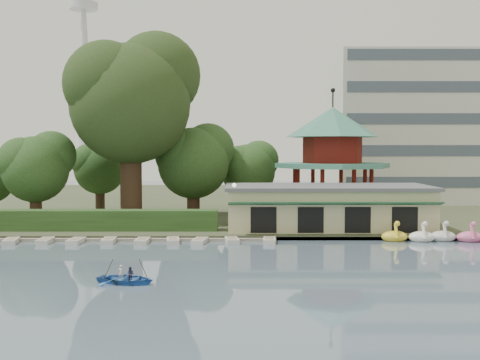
{
  "coord_description": "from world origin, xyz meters",
  "views": [
    {
      "loc": [
        1.85,
        -32.69,
        7.66
      ],
      "look_at": [
        2.0,
        18.0,
        5.0
      ],
      "focal_mm": 45.0,
      "sensor_mm": 36.0,
      "label": 1
    }
  ],
  "objects_px": {
    "boathouse": "(327,206)",
    "pavilion": "(332,150)",
    "big_tree": "(132,94)",
    "rowboat_with_passengers": "(126,275)",
    "dock": "(73,239)"
  },
  "relations": [
    {
      "from": "dock",
      "to": "big_tree",
      "type": "height_order",
      "value": "big_tree"
    },
    {
      "from": "big_tree",
      "to": "rowboat_with_passengers",
      "type": "bearing_deg",
      "value": -80.99
    },
    {
      "from": "boathouse",
      "to": "pavilion",
      "type": "distance_m",
      "value": 11.43
    },
    {
      "from": "boathouse",
      "to": "rowboat_with_passengers",
      "type": "distance_m",
      "value": 25.48
    },
    {
      "from": "boathouse",
      "to": "rowboat_with_passengers",
      "type": "bearing_deg",
      "value": -124.91
    },
    {
      "from": "dock",
      "to": "boathouse",
      "type": "bearing_deg",
      "value": 12.24
    },
    {
      "from": "dock",
      "to": "big_tree",
      "type": "bearing_deg",
      "value": 73.94
    },
    {
      "from": "dock",
      "to": "pavilion",
      "type": "distance_m",
      "value": 29.14
    },
    {
      "from": "dock",
      "to": "rowboat_with_passengers",
      "type": "height_order",
      "value": "rowboat_with_passengers"
    },
    {
      "from": "dock",
      "to": "rowboat_with_passengers",
      "type": "distance_m",
      "value": 17.72
    },
    {
      "from": "big_tree",
      "to": "rowboat_with_passengers",
      "type": "height_order",
      "value": "big_tree"
    },
    {
      "from": "dock",
      "to": "boathouse",
      "type": "height_order",
      "value": "boathouse"
    },
    {
      "from": "big_tree",
      "to": "boathouse",
      "type": "bearing_deg",
      "value": -18.28
    },
    {
      "from": "dock",
      "to": "boathouse",
      "type": "xyz_separation_m",
      "value": [
        22.0,
        4.77,
        2.25
      ]
    },
    {
      "from": "boathouse",
      "to": "big_tree",
      "type": "distance_m",
      "value": 22.56
    }
  ]
}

